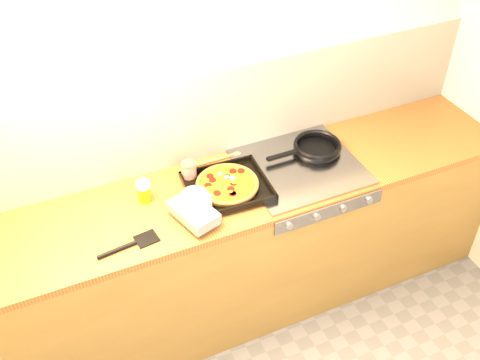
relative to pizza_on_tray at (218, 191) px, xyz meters
name	(u,v)px	position (x,y,z in m)	size (l,w,h in m)	color
room_shell	(197,119)	(0.03, 0.33, 0.21)	(3.20, 3.20, 3.20)	white
counter_run	(222,253)	(0.03, 0.05, -0.49)	(3.20, 0.62, 0.90)	olive
stovetop	(300,167)	(0.48, 0.05, -0.04)	(0.60, 0.56, 0.02)	gray
pizza_on_tray	(218,191)	(0.00, 0.00, 0.00)	(0.53, 0.45, 0.07)	black
frying_pan	(316,147)	(0.62, 0.12, 0.00)	(0.43, 0.26, 0.04)	black
tomato_can	(189,171)	(-0.08, 0.19, 0.01)	(0.08, 0.08, 0.11)	#A80D11
juice_glass	(144,191)	(-0.33, 0.13, 0.01)	(0.08, 0.08, 0.11)	orange
wooden_spoon	(221,158)	(0.13, 0.27, -0.03)	(0.30, 0.04, 0.02)	#AC8C49
black_spatula	(129,245)	(-0.48, -0.14, -0.04)	(0.29, 0.10, 0.02)	black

